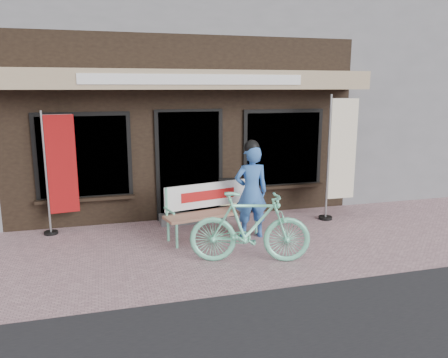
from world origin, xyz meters
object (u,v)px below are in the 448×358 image
object	(u,v)px
nobori_red	(59,171)
menu_stand	(228,197)
person	(251,190)
bench	(211,206)
bicycle	(250,227)
nobori_cream	(340,156)

from	to	relation	value
nobori_red	menu_stand	distance (m)	3.28
person	menu_stand	bearing A→B (deg)	95.14
bench	person	xyz separation A→B (m)	(0.67, -0.24, 0.30)
menu_stand	person	bearing A→B (deg)	-82.58
bicycle	nobori_red	size ratio (longest dim) A/B	0.82
bicycle	menu_stand	distance (m)	2.42
bicycle	nobori_cream	world-z (taller)	nobori_cream
person	nobori_red	distance (m)	3.44
bicycle	bench	bearing A→B (deg)	28.18
nobori_red	menu_stand	xyz separation A→B (m)	(3.19, 0.18, -0.74)
person	nobori_red	size ratio (longest dim) A/B	0.78
bicycle	nobori_red	xyz separation A→B (m)	(-2.84, 2.21, 0.60)
nobori_cream	menu_stand	xyz separation A→B (m)	(-2.09, 0.73, -0.87)
nobori_red	menu_stand	size ratio (longest dim) A/B	2.77
bench	bicycle	distance (m)	1.35
bench	menu_stand	distance (m)	1.25
bicycle	nobori_cream	distance (m)	3.05
person	nobori_cream	size ratio (longest dim) A/B	0.70
nobori_red	person	bearing A→B (deg)	-26.97
nobori_cream	menu_stand	world-z (taller)	nobori_cream
person	nobori_cream	world-z (taller)	nobori_cream
nobori_cream	menu_stand	bearing A→B (deg)	162.24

